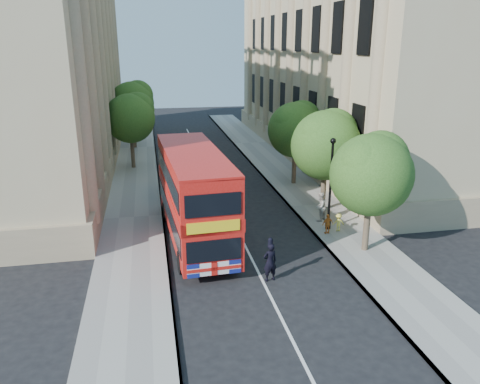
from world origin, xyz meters
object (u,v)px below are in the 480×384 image
lamp_post (330,188)px  double_decker_bus (194,193)px  police_constable (270,262)px  box_van (188,175)px  woman_pedestrian (320,207)px

lamp_post → double_decker_bus: 7.45m
police_constable → double_decker_bus: bearing=-74.3°
box_van → police_constable: size_ratio=2.70×
double_decker_bus → police_constable: double_decker_bus is taller
lamp_post → double_decker_bus: (-7.44, 0.13, 0.11)m
double_decker_bus → woman_pedestrian: double_decker_bus is taller
police_constable → woman_pedestrian: (4.65, 6.23, 0.09)m
box_van → police_constable: (2.38, -13.25, -0.45)m
lamp_post → box_van: size_ratio=1.06×
box_van → police_constable: 13.47m
box_van → woman_pedestrian: box_van is taller
lamp_post → police_constable: (-4.68, -5.00, -1.61)m
double_decker_bus → woman_pedestrian: 7.67m
police_constable → lamp_post: bearing=-145.7°
lamp_post → police_constable: 7.04m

